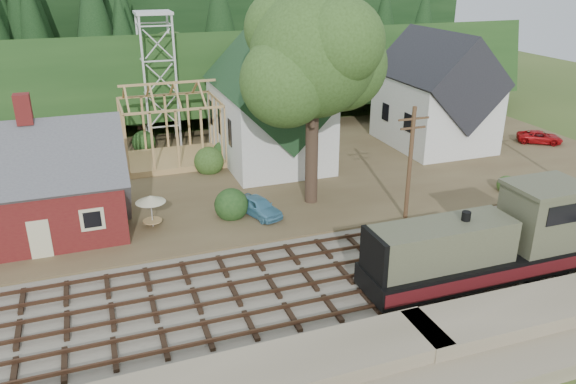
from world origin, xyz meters
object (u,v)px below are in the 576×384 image
object	(u,v)px
car_blue	(259,206)
car_red	(540,137)
patio_set	(150,200)
locomotive	(486,245)

from	to	relation	value
car_blue	car_red	size ratio (longest dim) A/B	0.94
car_blue	patio_set	xyz separation A→B (m)	(-7.09, 0.72, 1.19)
car_red	locomotive	bearing A→B (deg)	165.71
car_blue	patio_set	distance (m)	7.22
locomotive	car_red	distance (m)	28.24
car_blue	patio_set	world-z (taller)	patio_set
car_red	patio_set	size ratio (longest dim) A/B	1.90
locomotive	car_blue	distance (m)	15.14
patio_set	car_red	bearing A→B (deg)	9.39
locomotive	car_blue	size ratio (longest dim) A/B	3.32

